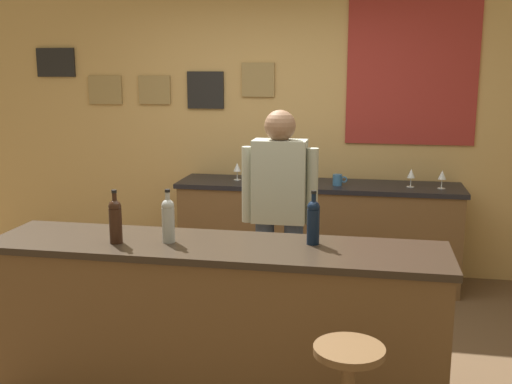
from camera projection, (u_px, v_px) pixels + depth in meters
name	position (u px, v px, depth m)	size (l,w,h in m)	color
ground_plane	(232.00, 362.00, 4.01)	(10.00, 10.00, 0.00)	brown
back_wall	(282.00, 120.00, 5.68)	(6.00, 0.09, 2.80)	tan
bar_counter	(216.00, 320.00, 3.54)	(2.60, 0.60, 0.92)	brown
side_counter	(317.00, 233.00, 5.44)	(2.47, 0.56, 0.90)	brown
bartender	(279.00, 211.00, 4.17)	(0.52, 0.21, 1.62)	#384766
wine_bottle_a	(115.00, 220.00, 3.43)	(0.07, 0.07, 0.31)	black
wine_bottle_b	(168.00, 219.00, 3.45)	(0.07, 0.07, 0.31)	#999E99
wine_bottle_c	(313.00, 221.00, 3.41)	(0.07, 0.07, 0.31)	black
wine_glass_a	(237.00, 168.00, 5.48)	(0.07, 0.07, 0.16)	silver
wine_glass_b	(411.00, 174.00, 5.16)	(0.07, 0.07, 0.16)	silver
wine_glass_c	(442.00, 176.00, 5.09)	(0.07, 0.07, 0.16)	silver
coffee_mug	(338.00, 180.00, 5.24)	(0.13, 0.08, 0.09)	#336699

